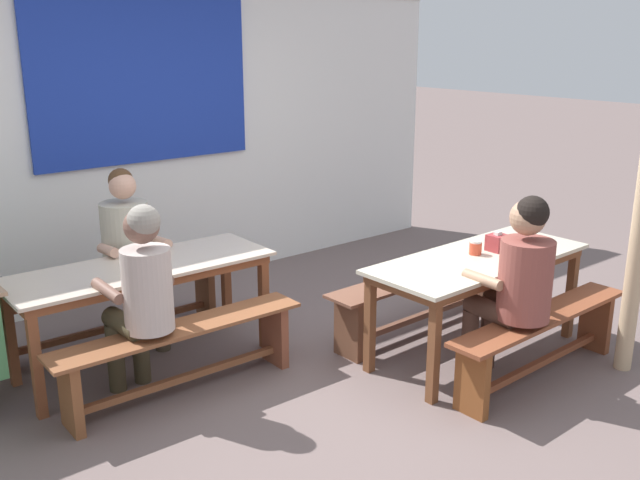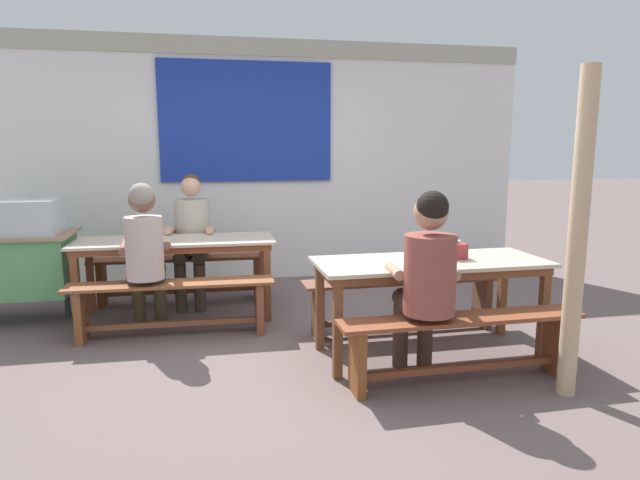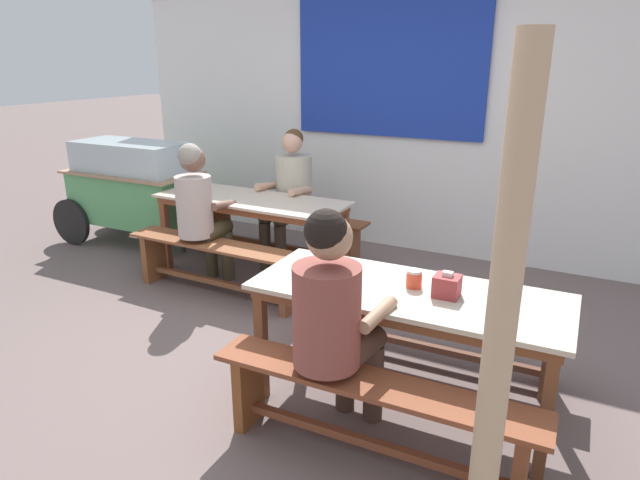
{
  "view_description": "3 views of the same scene",
  "coord_description": "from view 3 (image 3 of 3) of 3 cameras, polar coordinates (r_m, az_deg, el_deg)",
  "views": [
    {
      "loc": [
        -2.87,
        -3.18,
        2.24
      ],
      "look_at": [
        -0.06,
        0.25,
        0.95
      ],
      "focal_mm": 39.98,
      "sensor_mm": 36.0,
      "label": 1
    },
    {
      "loc": [
        -0.59,
        -3.96,
        1.57
      ],
      "look_at": [
        0.36,
        0.79,
        0.74
      ],
      "focal_mm": 30.65,
      "sensor_mm": 36.0,
      "label": 2
    },
    {
      "loc": [
        1.85,
        -2.93,
        1.96
      ],
      "look_at": [
        0.12,
        0.44,
        0.69
      ],
      "focal_mm": 31.16,
      "sensor_mm": 36.0,
      "label": 3
    }
  ],
  "objects": [
    {
      "name": "ground_plane",
      "position": [
        3.98,
        -4.44,
        -11.1
      ],
      "size": [
        40.0,
        40.0,
        0.0
      ],
      "primitive_type": "plane",
      "color": "#6B5A57"
    },
    {
      "name": "backdrop_wall",
      "position": [
        5.79,
        8.7,
        13.34
      ],
      "size": [
        6.33,
        0.23,
        2.78
      ],
      "color": "white",
      "rests_on": "ground_plane"
    },
    {
      "name": "dining_table_far",
      "position": [
        5.07,
        -7.06,
        3.46
      ],
      "size": [
        1.8,
        0.68,
        0.74
      ],
      "color": "beige",
      "rests_on": "ground_plane"
    },
    {
      "name": "dining_table_near",
      "position": [
        3.12,
        8.93,
        -6.34
      ],
      "size": [
        1.74,
        0.72,
        0.74
      ],
      "color": "beige",
      "rests_on": "ground_plane"
    },
    {
      "name": "bench_far_back",
      "position": [
        5.59,
        -3.79,
        1.32
      ],
      "size": [
        1.79,
        0.3,
        0.46
      ],
      "color": "brown",
      "rests_on": "ground_plane"
    },
    {
      "name": "bench_far_front",
      "position": [
        4.77,
        -10.56,
        -2.15
      ],
      "size": [
        1.68,
        0.32,
        0.46
      ],
      "color": "brown",
      "rests_on": "ground_plane"
    },
    {
      "name": "bench_near_back",
      "position": [
        3.74,
        11.16,
        -8.14
      ],
      "size": [
        1.73,
        0.33,
        0.46
      ],
      "color": "brown",
      "rests_on": "ground_plane"
    },
    {
      "name": "bench_near_front",
      "position": [
        2.85,
        5.19,
        -16.81
      ],
      "size": [
        1.67,
        0.3,
        0.46
      ],
      "color": "brown",
      "rests_on": "ground_plane"
    },
    {
      "name": "food_cart",
      "position": [
        6.24,
        -18.75,
        5.34
      ],
      "size": [
        1.75,
        0.73,
        1.11
      ],
      "color": "#58A564",
      "rests_on": "ground_plane"
    },
    {
      "name": "person_left_back_turned",
      "position": [
        4.81,
        -12.27,
        3.34
      ],
      "size": [
        0.43,
        0.53,
        1.29
      ],
      "color": "#443B27",
      "rests_on": "ground_plane"
    },
    {
      "name": "person_near_front",
      "position": [
        2.76,
        1.42,
        -7.51
      ],
      "size": [
        0.47,
        0.58,
        1.3
      ],
      "color": "#4C3228",
      "rests_on": "ground_plane"
    },
    {
      "name": "person_center_facing",
      "position": [
        5.36,
        -3.1,
        5.25
      ],
      "size": [
        0.48,
        0.6,
        1.3
      ],
      "color": "#423729",
      "rests_on": "ground_plane"
    },
    {
      "name": "tissue_box",
      "position": [
        3.03,
        12.89,
        -4.61
      ],
      "size": [
        0.13,
        0.12,
        0.14
      ],
      "color": "#9A3235",
      "rests_on": "dining_table_near"
    },
    {
      "name": "condiment_jar",
      "position": [
        3.11,
        9.63,
        -3.95
      ],
      "size": [
        0.09,
        0.09,
        0.1
      ],
      "color": "#D2452C",
      "rests_on": "dining_table_near"
    },
    {
      "name": "wooden_support_post",
      "position": [
        2.13,
        18.06,
        -8.6
      ],
      "size": [
        0.12,
        0.12,
        2.04
      ],
      "primitive_type": "cylinder",
      "color": "tan",
      "rests_on": "ground_plane"
    }
  ]
}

